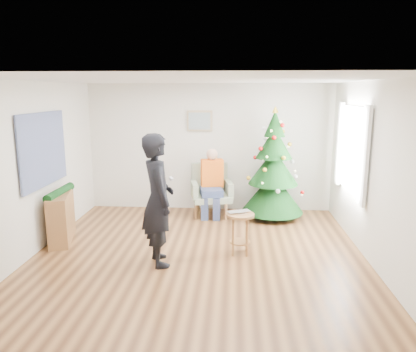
# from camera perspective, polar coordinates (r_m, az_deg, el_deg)

# --- Properties ---
(floor) EXTENTS (5.00, 5.00, 0.00)m
(floor) POSITION_cam_1_polar(r_m,az_deg,el_deg) (6.30, -1.30, -10.95)
(floor) COLOR brown
(floor) RESTS_ON ground
(ceiling) EXTENTS (5.00, 5.00, 0.00)m
(ceiling) POSITION_cam_1_polar(r_m,az_deg,el_deg) (5.81, -1.43, 13.39)
(ceiling) COLOR white
(ceiling) RESTS_ON wall_back
(wall_back) EXTENTS (5.00, 0.00, 5.00)m
(wall_back) POSITION_cam_1_polar(r_m,az_deg,el_deg) (8.38, 0.21, 4.01)
(wall_back) COLOR silver
(wall_back) RESTS_ON floor
(wall_front) EXTENTS (5.00, 0.00, 5.00)m
(wall_front) POSITION_cam_1_polar(r_m,az_deg,el_deg) (3.52, -5.12, -7.14)
(wall_front) COLOR silver
(wall_front) RESTS_ON floor
(wall_left) EXTENTS (0.00, 5.00, 5.00)m
(wall_left) POSITION_cam_1_polar(r_m,az_deg,el_deg) (6.64, -23.40, 0.94)
(wall_left) COLOR silver
(wall_left) RESTS_ON floor
(wall_right) EXTENTS (0.00, 5.00, 5.00)m
(wall_right) POSITION_cam_1_polar(r_m,az_deg,el_deg) (6.22, 22.24, 0.36)
(wall_right) COLOR silver
(wall_right) RESTS_ON floor
(window_panel) EXTENTS (0.04, 1.30, 1.40)m
(window_panel) POSITION_cam_1_polar(r_m,az_deg,el_deg) (7.12, 19.67, 3.54)
(window_panel) COLOR white
(window_panel) RESTS_ON wall_right
(curtains) EXTENTS (0.05, 1.75, 1.50)m
(curtains) POSITION_cam_1_polar(r_m,az_deg,el_deg) (7.11, 19.44, 3.55)
(curtains) COLOR white
(curtains) RESTS_ON wall_right
(christmas_tree) EXTENTS (1.20, 1.20, 2.17)m
(christmas_tree) POSITION_cam_1_polar(r_m,az_deg,el_deg) (7.94, 9.19, 1.07)
(christmas_tree) COLOR #3F2816
(christmas_tree) RESTS_ON floor
(stool) EXTENTS (0.42, 0.42, 0.64)m
(stool) POSITION_cam_1_polar(r_m,az_deg,el_deg) (6.24, 4.53, -8.04)
(stool) COLOR brown
(stool) RESTS_ON floor
(laptop) EXTENTS (0.41, 0.35, 0.03)m
(laptop) POSITION_cam_1_polar(r_m,az_deg,el_deg) (6.13, 4.58, -5.18)
(laptop) COLOR silver
(laptop) RESTS_ON stool
(armchair) EXTENTS (0.89, 0.84, 1.02)m
(armchair) POSITION_cam_1_polar(r_m,az_deg,el_deg) (8.13, 0.44, -2.87)
(armchair) COLOR gray
(armchair) RESTS_ON floor
(seated_person) EXTENTS (0.49, 0.67, 1.33)m
(seated_person) POSITION_cam_1_polar(r_m,az_deg,el_deg) (8.00, 0.51, -0.84)
(seated_person) COLOR navy
(seated_person) RESTS_ON armchair
(standing_man) EXTENTS (0.68, 0.81, 1.88)m
(standing_man) POSITION_cam_1_polar(r_m,az_deg,el_deg) (5.75, -7.06, -3.37)
(standing_man) COLOR black
(standing_man) RESTS_ON floor
(game_controller) EXTENTS (0.08, 0.13, 0.04)m
(game_controller) POSITION_cam_1_polar(r_m,az_deg,el_deg) (5.61, -5.18, -0.40)
(game_controller) COLOR white
(game_controller) RESTS_ON standing_man
(console) EXTENTS (0.55, 1.04, 0.80)m
(console) POSITION_cam_1_polar(r_m,az_deg,el_deg) (7.17, -19.93, -5.43)
(console) COLOR brown
(console) RESTS_ON floor
(garland) EXTENTS (0.14, 0.90, 0.14)m
(garland) POSITION_cam_1_polar(r_m,az_deg,el_deg) (7.06, -20.17, -2.18)
(garland) COLOR black
(garland) RESTS_ON console
(tapestry) EXTENTS (0.03, 1.50, 1.15)m
(tapestry) POSITION_cam_1_polar(r_m,az_deg,el_deg) (6.84, -22.14, 3.48)
(tapestry) COLOR black
(tapestry) RESTS_ON wall_left
(framed_picture) EXTENTS (0.52, 0.05, 0.42)m
(framed_picture) POSITION_cam_1_polar(r_m,az_deg,el_deg) (8.30, -1.20, 7.75)
(framed_picture) COLOR tan
(framed_picture) RESTS_ON wall_back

